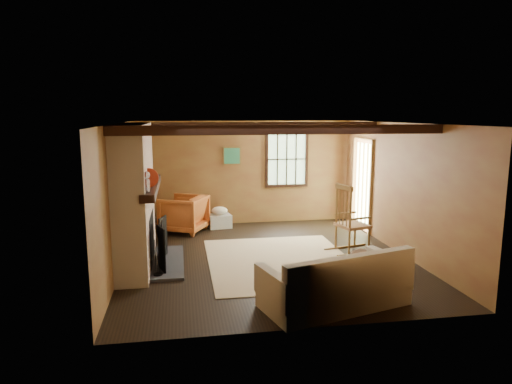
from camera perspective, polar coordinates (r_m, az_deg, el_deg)
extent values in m
plane|color=black|center=(8.27, 1.33, -8.27)|extent=(5.50, 5.50, 0.00)
cube|color=olive|center=(10.67, -1.42, 2.43)|extent=(5.00, 0.02, 2.40)
cube|color=olive|center=(5.37, 6.93, -5.00)|extent=(5.00, 0.02, 2.40)
cube|color=olive|center=(7.91, -16.73, -0.56)|extent=(0.02, 5.50, 2.40)
cube|color=olive|center=(8.80, 17.57, 0.41)|extent=(0.02, 5.50, 2.40)
cube|color=silver|center=(7.87, 1.40, 8.59)|extent=(5.00, 5.50, 0.02)
cube|color=black|center=(6.69, 3.36, 7.77)|extent=(5.00, 0.12, 0.14)
cube|color=black|center=(9.05, -0.05, 8.30)|extent=(5.00, 0.12, 0.14)
cube|color=black|center=(10.79, 3.87, 4.10)|extent=(1.02, 0.06, 1.32)
cube|color=#C0EBB4|center=(10.82, 3.84, 4.12)|extent=(0.90, 0.01, 1.20)
cube|color=black|center=(10.80, 3.86, 4.11)|extent=(0.90, 0.03, 0.02)
cube|color=brown|center=(10.34, 13.11, 0.83)|extent=(0.06, 1.00, 2.06)
cube|color=#C0EBB4|center=(10.35, 13.26, 0.83)|extent=(0.01, 0.80, 1.85)
cube|color=brown|center=(10.55, -3.03, 4.53)|extent=(0.42, 0.03, 0.42)
cube|color=#297C64|center=(10.54, -3.02, 4.52)|extent=(0.36, 0.01, 0.36)
cube|color=#AD6343|center=(7.88, -14.92, -0.51)|extent=(0.50, 2.20, 2.40)
cube|color=black|center=(8.04, -14.19, -5.77)|extent=(0.38, 1.00, 0.85)
cube|color=#323237|center=(8.13, -11.01, -8.59)|extent=(0.55, 1.80, 0.05)
cube|color=black|center=(7.83, -12.93, 0.62)|extent=(0.22, 2.30, 0.12)
cube|color=black|center=(7.57, -11.72, -6.96)|extent=(0.13, 0.35, 0.72)
cube|color=black|center=(7.92, -11.63, -6.20)|extent=(0.02, 0.36, 0.72)
cube|color=black|center=(8.28, -11.54, -5.50)|extent=(0.13, 0.35, 0.72)
cylinder|color=black|center=(7.47, -12.16, -10.02)|extent=(0.14, 0.14, 0.02)
cylinder|color=black|center=(7.36, -12.46, -8.01)|extent=(0.01, 0.01, 0.59)
cylinder|color=black|center=(7.38, -12.23, -7.94)|extent=(0.01, 0.01, 0.59)
cylinder|color=black|center=(7.41, -12.01, -7.88)|extent=(0.01, 0.01, 0.59)
cylinder|color=silver|center=(6.92, -13.49, 0.77)|extent=(0.09, 0.09, 0.20)
sphere|color=silver|center=(6.90, -13.54, 2.06)|extent=(0.11, 0.11, 0.11)
cylinder|color=red|center=(7.40, -13.25, 1.75)|extent=(0.31, 0.04, 0.31)
cube|color=black|center=(7.91, -13.00, 1.58)|extent=(0.22, 0.15, 0.12)
cylinder|color=black|center=(8.18, -12.89, 1.77)|extent=(0.08, 0.08, 0.09)
cylinder|color=black|center=(8.39, -12.81, 1.92)|extent=(0.07, 0.07, 0.08)
cube|color=tan|center=(8.12, 3.00, -8.60)|extent=(2.50, 3.00, 0.01)
cube|color=tan|center=(8.76, 11.99, -4.10)|extent=(0.62, 0.63, 0.05)
cube|color=brown|center=(8.49, 10.95, 0.56)|extent=(0.18, 0.50, 0.09)
cylinder|color=brown|center=(8.78, 13.93, -5.78)|extent=(0.04, 0.04, 0.48)
cylinder|color=brown|center=(9.12, 12.26, -5.13)|extent=(0.04, 0.04, 0.48)
cylinder|color=brown|center=(8.53, 11.58, -6.15)|extent=(0.04, 0.04, 0.48)
cylinder|color=brown|center=(8.87, 9.95, -5.47)|extent=(0.04, 0.04, 0.48)
cylinder|color=brown|center=(8.38, 11.72, -2.03)|extent=(0.04, 0.04, 0.82)
cylinder|color=brown|center=(8.73, 10.07, -1.50)|extent=(0.04, 0.04, 0.82)
cylinder|color=brown|center=(8.47, 11.29, -2.04)|extent=(0.02, 0.02, 0.68)
cylinder|color=brown|center=(8.56, 10.87, -1.91)|extent=(0.02, 0.02, 0.68)
cylinder|color=brown|center=(8.65, 10.46, -1.78)|extent=(0.02, 0.02, 0.68)
cube|color=brown|center=(8.53, 12.97, -3.23)|extent=(0.46, 0.15, 0.03)
cube|color=brown|center=(8.91, 11.13, -2.61)|extent=(0.46, 0.15, 0.03)
cube|color=brown|center=(8.72, 12.72, -7.45)|extent=(0.91, 0.27, 0.03)
cube|color=brown|center=(9.06, 11.07, -6.74)|extent=(0.91, 0.27, 0.03)
cube|color=silver|center=(6.38, 9.73, -11.99)|extent=(2.10, 1.36, 0.43)
cube|color=silver|center=(5.98, 11.85, -10.26)|extent=(1.91, 0.66, 0.53)
cube|color=silver|center=(5.86, 2.20, -11.82)|extent=(0.36, 0.88, 0.39)
cube|color=silver|center=(6.85, 16.20, -8.96)|extent=(0.36, 0.88, 0.39)
ellipsoid|color=silver|center=(6.61, 12.81, -8.34)|extent=(0.37, 0.21, 0.35)
cylinder|color=brown|center=(10.64, -12.36, -4.04)|extent=(0.42, 0.13, 0.13)
cylinder|color=brown|center=(10.63, -11.62, -4.03)|extent=(0.42, 0.13, 0.13)
cylinder|color=brown|center=(10.63, -10.88, -4.01)|extent=(0.42, 0.13, 0.13)
cylinder|color=brown|center=(10.61, -12.39, -3.38)|extent=(0.42, 0.13, 0.13)
cylinder|color=brown|center=(10.60, -11.64, -3.36)|extent=(0.42, 0.13, 0.13)
cylinder|color=brown|center=(10.60, -10.90, -3.34)|extent=(0.42, 0.13, 0.13)
cube|color=silver|center=(10.42, -4.57, -3.64)|extent=(0.55, 0.45, 0.30)
ellipsoid|color=silver|center=(10.37, -4.59, -2.34)|extent=(0.41, 0.35, 0.18)
imported|color=#BF6026|center=(10.07, -9.01, -2.72)|extent=(1.18, 1.17, 0.81)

